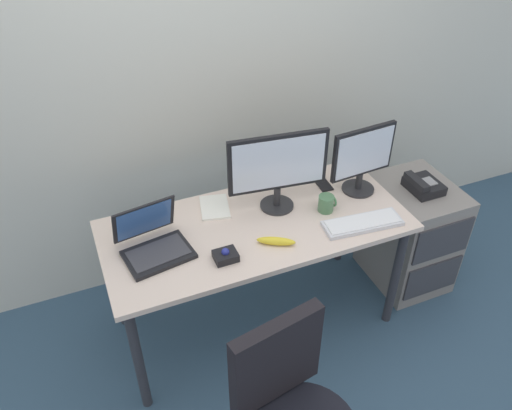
{
  "coord_description": "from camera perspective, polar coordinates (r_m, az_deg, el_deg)",
  "views": [
    {
      "loc": [
        -0.79,
        -1.9,
        2.41
      ],
      "look_at": [
        0.0,
        0.0,
        0.86
      ],
      "focal_mm": 36.23,
      "sensor_mm": 36.0,
      "label": 1
    }
  ],
  "objects": [
    {
      "name": "file_cabinet",
      "position": [
        3.34,
        16.67,
        -3.09
      ],
      "size": [
        0.42,
        0.53,
        0.69
      ],
      "color": "gray",
      "rests_on": "ground"
    },
    {
      "name": "paper_notepad",
      "position": [
        2.76,
        -4.59,
        -0.23
      ],
      "size": [
        0.19,
        0.24,
        0.01
      ],
      "primitive_type": "cube",
      "rotation": [
        0.0,
        0.0,
        -0.22
      ],
      "color": "white",
      "rests_on": "desk"
    },
    {
      "name": "banana",
      "position": [
        2.51,
        2.23,
        -4.0
      ],
      "size": [
        0.19,
        0.13,
        0.04
      ],
      "primitive_type": "ellipsoid",
      "rotation": [
        0.0,
        0.0,
        2.63
      ],
      "color": "yellow",
      "rests_on": "desk"
    },
    {
      "name": "ground_plane",
      "position": [
        3.17,
        -0.0,
        -12.57
      ],
      "size": [
        8.0,
        8.0,
        0.0
      ],
      "primitive_type": "plane",
      "color": "#334F65"
    },
    {
      "name": "laptop",
      "position": [
        2.51,
        -11.29,
        -3.98
      ],
      "size": [
        0.35,
        0.34,
        0.23
      ],
      "color": "black",
      "rests_on": "desk"
    },
    {
      "name": "monitor_side",
      "position": [
        2.83,
        11.69,
        5.2
      ],
      "size": [
        0.38,
        0.18,
        0.39
      ],
      "color": "#262628",
      "rests_on": "desk"
    },
    {
      "name": "desk_phone",
      "position": [
        3.1,
        17.94,
        2.09
      ],
      "size": [
        0.17,
        0.2,
        0.09
      ],
      "color": "black",
      "rests_on": "file_cabinet"
    },
    {
      "name": "trackball_mouse",
      "position": [
        2.44,
        -3.38,
        -5.58
      ],
      "size": [
        0.11,
        0.09,
        0.07
      ],
      "color": "black",
      "rests_on": "desk"
    },
    {
      "name": "back_wall",
      "position": [
        2.9,
        -5.56,
        16.38
      ],
      "size": [
        6.0,
        0.1,
        2.8
      ],
      "primitive_type": "cube",
      "color": "beige",
      "rests_on": "ground"
    },
    {
      "name": "desk",
      "position": [
        2.7,
        -0.0,
        -3.41
      ],
      "size": [
        1.57,
        0.7,
        0.74
      ],
      "color": "beige",
      "rests_on": "ground"
    },
    {
      "name": "cell_phone",
      "position": [
        2.95,
        7.39,
        2.34
      ],
      "size": [
        0.08,
        0.15,
        0.01
      ],
      "primitive_type": "cube",
      "rotation": [
        0.0,
        0.0,
        -0.06
      ],
      "color": "black",
      "rests_on": "desk"
    },
    {
      "name": "coffee_mug",
      "position": [
        2.73,
        7.78,
        0.18
      ],
      "size": [
        0.09,
        0.08,
        0.09
      ],
      "color": "#4D7950",
      "rests_on": "desk"
    },
    {
      "name": "monitor_main",
      "position": [
        2.62,
        2.46,
        4.23
      ],
      "size": [
        0.52,
        0.18,
        0.43
      ],
      "color": "#262628",
      "rests_on": "desk"
    },
    {
      "name": "keyboard",
      "position": [
        2.68,
        11.67,
        -1.97
      ],
      "size": [
        0.42,
        0.18,
        0.03
      ],
      "color": "silver",
      "rests_on": "desk"
    }
  ]
}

